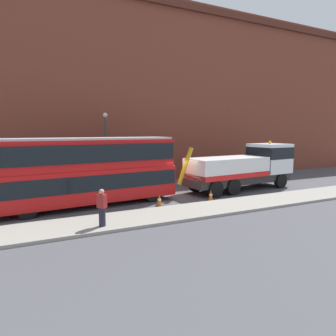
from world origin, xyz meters
TOP-DOWN VIEW (x-y plane):
  - ground_plane at (0.00, 0.00)m, footprint 120.00×120.00m
  - near_kerb at (0.00, -4.20)m, footprint 60.00×2.80m
  - building_facade at (0.00, 7.01)m, footprint 60.00×1.50m
  - recovery_tow_truck at (5.70, -0.25)m, footprint 10.23×3.46m
  - double_decker_bus at (-6.21, -0.29)m, footprint 11.19×3.57m
  - pedestrian_onlooker at (-6.33, -4.89)m, footprint 0.45×0.48m
  - traffic_cone_near_bus at (-2.30, -2.20)m, footprint 0.36×0.36m
  - traffic_cone_midway at (1.23, -2.37)m, footprint 0.36×0.36m
  - street_lamp at (-3.68, 4.81)m, footprint 0.36×0.36m

SIDE VIEW (x-z plane):
  - ground_plane at x=0.00m, z-range 0.00..0.00m
  - near_kerb at x=0.00m, z-range 0.00..0.15m
  - traffic_cone_near_bus at x=-2.30m, z-range -0.02..0.70m
  - traffic_cone_midway at x=1.23m, z-range -0.02..0.70m
  - pedestrian_onlooker at x=-6.33m, z-range 0.13..1.84m
  - recovery_tow_truck at x=5.70m, z-range -0.08..3.59m
  - double_decker_bus at x=-6.21m, z-range 0.20..4.26m
  - street_lamp at x=-3.68m, z-range 0.56..6.39m
  - building_facade at x=0.00m, z-range 0.07..16.07m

